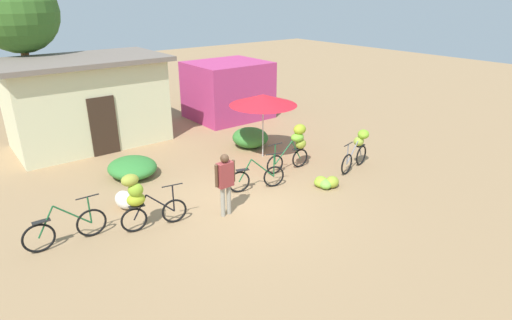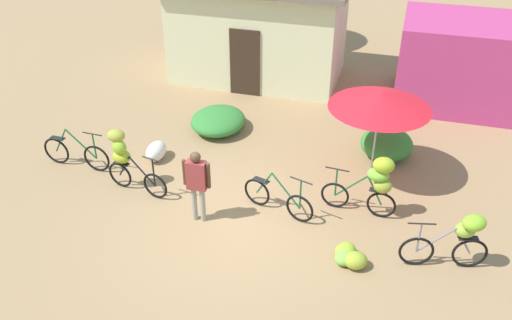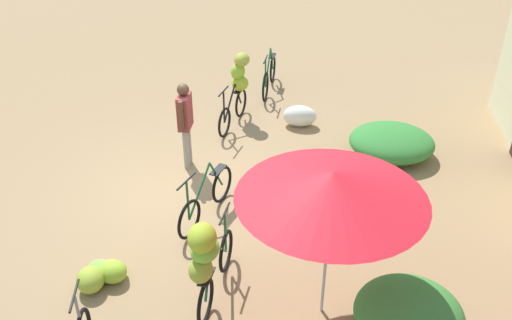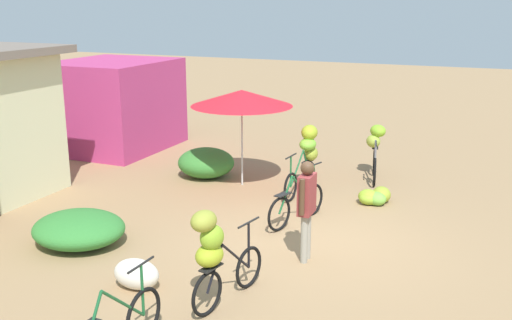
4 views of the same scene
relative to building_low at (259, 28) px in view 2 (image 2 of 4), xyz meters
The scene contains 14 objects.
ground_plane 7.70m from the building_low, 78.52° to the right, with size 60.00×60.00×0.00m, color #9B7952.
building_low is the anchor object (origin of this frame).
shop_pink 5.93m from the building_low, ahead, with size 3.20×2.80×2.42m, color #B63671.
hedge_bush_front_left 4.03m from the building_low, 90.59° to the right, with size 1.42×1.59×0.55m, color #337D33.
hedge_bush_front_right 5.99m from the building_low, 42.11° to the right, with size 1.26×1.33×0.68m, color #367D32.
market_umbrella 6.45m from the building_low, 50.55° to the right, with size 2.22×2.22×2.14m.
bicycle_leftmost 7.08m from the building_low, 112.29° to the right, with size 1.77×0.15×1.01m.
bicycle_near_pile 7.05m from the building_low, 98.89° to the right, with size 1.55×0.47×1.44m.
bicycle_center_loaded 7.36m from the building_low, 71.07° to the right, with size 1.61×0.54×1.02m.
bicycle_by_shop 7.73m from the building_low, 56.49° to the right, with size 1.58×0.40×1.44m.
bicycle_rightmost 9.60m from the building_low, 52.12° to the right, with size 1.58×0.57×1.21m.
banana_pile_on_ground 9.02m from the building_low, 63.43° to the right, with size 0.75×0.72×0.33m.
produce_sack 5.87m from the building_low, 100.09° to the right, with size 0.70×0.44×0.44m, color silver.
person_vendor 7.61m from the building_low, 83.56° to the right, with size 0.58×0.21×1.63m.
Camera 2 is at (2.92, -8.34, 7.05)m, focal length 38.01 mm.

